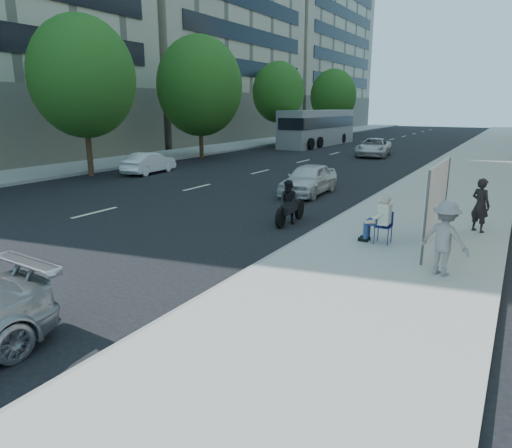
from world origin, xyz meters
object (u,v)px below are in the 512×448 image
Objects in this scene: protest_banner at (436,201)px; bus at (318,128)px; jogger at (445,238)px; white_sedan_far at (374,147)px; white_sedan_near at (309,179)px; white_sedan_mid at (149,163)px; seated_protester at (380,216)px; pedestrian_woman at (480,205)px; motorcycle at (290,204)px.

bus is (-15.38, 29.15, 0.23)m from protest_banner.
white_sedan_far is at bearing -53.53° from jogger.
protest_banner is 8.53m from white_sedan_near.
white_sedan_mid is 17.42m from white_sedan_far.
seated_protester is 3.37m from pedestrian_woman.
protest_banner is (1.33, 0.19, 0.53)m from seated_protester.
white_sedan_far is (8.38, 15.27, 0.08)m from white_sedan_mid.
white_sedan_near is 25.04m from bus.
pedestrian_woman is 0.33× the size of white_sedan_far.
white_sedan_near is (-6.96, 3.56, -0.28)m from pedestrian_woman.
pedestrian_woman reaches higher than white_sedan_mid.
motorcycle is (3.47, -21.48, -0.03)m from white_sedan_far.
white_sedan_far is (-6.70, 22.60, -0.21)m from seated_protester.
jogger is 1.04× the size of pedestrian_woman.
motorcycle is at bearing 146.45° from white_sedan_mid.
protest_banner is at bearing 102.71° from pedestrian_woman.
bus is at bearing 104.52° from motorcycle.
protest_banner reaches higher than white_sedan_mid.
pedestrian_woman is 7.83m from white_sedan_near.
white_sedan_near is at bearing 135.84° from protest_banner.
protest_banner is at bearing -57.54° from jogger.
jogger is at bearing 146.03° from white_sedan_mid.
white_sedan_far is at bearing 92.72° from motorcycle.
white_sedan_far is at bearing 109.72° from protest_banner.
jogger reaches higher than seated_protester.
protest_banner is (-0.52, 1.90, 0.44)m from jogger.
jogger reaches higher than motorcycle.
white_sedan_mid is at bearing 17.51° from pedestrian_woman.
white_sedan_near is at bearing -66.37° from bus.
seated_protester is at bearing -25.51° from jogger.
motorcycle is at bearing -67.19° from bus.
white_sedan_near is (-6.09, 5.92, -0.75)m from protest_banner.
pedestrian_woman is 31.34m from bus.
jogger is 0.46× the size of white_sedan_mid.
motorcycle is (1.53, -4.99, -0.02)m from white_sedan_near.
white_sedan_mid is at bearing -90.84° from bus.
white_sedan_far is (-8.03, 22.41, -0.74)m from protest_banner.
white_sedan_far is (-8.55, 24.30, -0.30)m from jogger.
white_sedan_mid is (-10.32, 1.23, -0.07)m from white_sedan_near.
white_sedan_far is 21.76m from motorcycle.
jogger is at bearing -35.53° from motorcycle.
bus reaches higher than pedestrian_woman.
jogger is at bearing 118.30° from pedestrian_woman.
motorcycle is at bearing 47.68° from pedestrian_woman.
white_sedan_mid is at bearing -11.01° from jogger.
protest_banner is 0.64× the size of white_sedan_far.
seated_protester is 23.58m from white_sedan_far.
white_sedan_mid is (-16.93, 9.04, -0.38)m from jogger.
white_sedan_near is at bearing 5.90° from pedestrian_woman.
motorcycle reaches higher than white_sedan_far.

